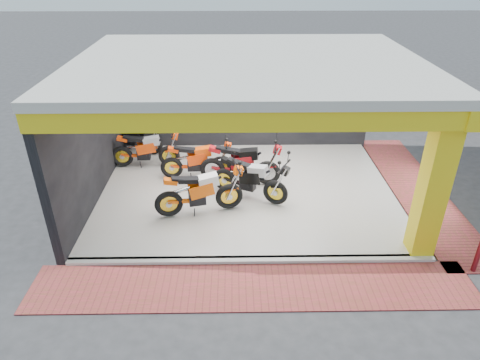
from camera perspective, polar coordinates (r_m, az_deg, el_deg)
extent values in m
plane|color=#2D2D30|center=(10.33, 1.29, -7.26)|extent=(80.00, 80.00, 0.00)
cube|color=white|center=(11.97, 0.95, -1.42)|extent=(8.00, 6.00, 0.10)
cube|color=beige|center=(10.64, 1.11, 15.34)|extent=(8.40, 6.40, 0.20)
cube|color=black|center=(14.12, 0.62, 10.96)|extent=(8.20, 0.20, 3.50)
cube|color=black|center=(11.82, -19.37, 5.64)|extent=(0.20, 6.20, 3.50)
cube|color=yellow|center=(9.66, 24.42, -0.61)|extent=(0.50, 0.50, 3.50)
cube|color=yellow|center=(7.86, 1.81, 8.09)|extent=(8.40, 0.30, 0.40)
cube|color=yellow|center=(11.56, 21.87, 12.90)|extent=(0.30, 6.40, 0.40)
cube|color=white|center=(9.49, 1.52, -10.64)|extent=(8.00, 0.20, 0.10)
cube|color=#973135|center=(8.92, 1.71, -13.99)|extent=(9.00, 1.40, 0.03)
cube|color=#973135|center=(13.05, 22.53, -1.28)|extent=(1.40, 7.00, 0.03)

